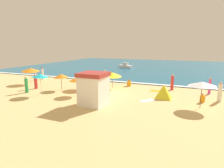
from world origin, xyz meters
The scene contains 24 objects.
ground_plane centered at (0.00, 0.00, 0.00)m, with size 60.00×60.00×0.00m, color #D8B775.
ocean_water centered at (0.00, 28.00, 0.05)m, with size 60.00×44.00×0.10m, color #196084.
wave_breaker_foam centered at (0.00, 6.30, 0.10)m, with size 57.00×0.70×0.01m, color white.
lifeguard_cabana centered at (0.71, -4.57, 1.48)m, with size 2.30×2.30×2.91m.
beach_umbrella_0 centered at (-0.44, 2.40, 1.73)m, with size 3.24×3.24×2.09m.
beach_umbrella_1 centered at (-2.44, -2.30, 1.71)m, with size 2.16×2.18×2.02m.
beach_umbrella_2 centered at (-11.65, 0.47, 1.95)m, with size 3.24×3.24×2.28m.
beach_umbrella_3 centered at (9.41, -1.86, 2.08)m, with size 3.02×3.02×2.29m.
beach_umbrella_4 centered at (-3.10, 0.94, 2.05)m, with size 2.86×2.86×2.26m.
beach_umbrella_5 centered at (-6.07, -3.69, 2.08)m, with size 2.37×2.36×2.32m.
beach_umbrella_8 centered at (-5.58, -0.89, 1.70)m, with size 2.44×2.44×1.93m.
beach_tent centered at (6.08, 0.18, 0.68)m, with size 2.23×2.26×1.36m.
beachgoer_0 centered at (1.12, 4.34, 0.37)m, with size 0.55×0.55×0.88m.
beachgoer_1 centered at (11.11, 0.96, 0.87)m, with size 0.52×0.52×1.84m.
beachgoer_2 centered at (-12.69, 3.80, 0.91)m, with size 0.37×0.37×1.91m.
beachgoer_3 centered at (6.49, 4.17, 0.89)m, with size 0.47×0.47×1.89m.
beachgoer_5 centered at (-8.34, -3.49, 0.87)m, with size 0.50×0.50×1.85m.
beachgoer_6 centered at (10.44, 3.75, 0.86)m, with size 0.34×0.34×1.80m.
beachgoer_7 centered at (-2.63, 4.94, 0.90)m, with size 0.48×0.48×1.89m.
beachgoer_9 centered at (9.64, 0.02, 0.39)m, with size 0.47×0.47×0.90m.
beachgoer_10 centered at (-8.90, -1.52, 0.86)m, with size 0.51×0.51×1.83m.
beach_towel_0 centered at (4.81, -1.43, 0.01)m, with size 1.54×1.64×0.01m.
beach_towel_1 centered at (5.07, 2.87, 0.01)m, with size 1.82×1.14×0.01m.
small_boat_0 centered at (-5.71, 22.85, 0.50)m, with size 3.50×2.01×1.19m.
Camera 1 is at (8.59, -19.10, 5.22)m, focal length 30.88 mm.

